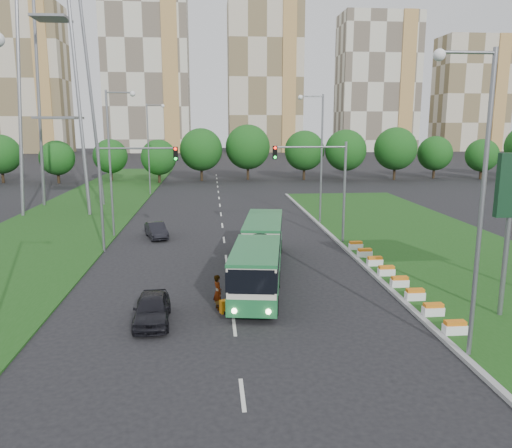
{
  "coord_description": "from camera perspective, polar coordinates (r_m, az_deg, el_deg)",
  "views": [
    {
      "loc": [
        -3.95,
        -27.9,
        9.26
      ],
      "look_at": [
        -0.96,
        5.4,
        2.6
      ],
      "focal_mm": 35.0,
      "sensor_mm": 36.0,
      "label": 1
    }
  ],
  "objects": [
    {
      "name": "articulated_bus",
      "position": [
        30.78,
        0.31,
        -3.21
      ],
      "size": [
        2.43,
        15.56,
        2.56
      ],
      "rotation": [
        0.0,
        0.0,
        -0.15
      ],
      "color": "beige",
      "rests_on": "ground"
    },
    {
      "name": "apartment_tower_ceast",
      "position": [
        179.6,
        0.97,
        16.29
      ],
      "size": [
        25.0,
        15.0,
        50.0
      ],
      "primitive_type": "cube",
      "color": "beige",
      "rests_on": "ground"
    },
    {
      "name": "car_left_near",
      "position": [
        24.48,
        -11.79,
        -9.44
      ],
      "size": [
        1.84,
        4.19,
        1.4
      ],
      "primitive_type": "imported",
      "rotation": [
        0.0,
        0.0,
        0.05
      ],
      "color": "black",
      "rests_on": "ground"
    },
    {
      "name": "apartment_tower_west",
      "position": [
        188.66,
        -24.88,
        14.74
      ],
      "size": [
        26.0,
        15.0,
        48.0
      ],
      "primitive_type": "cube",
      "color": "beige",
      "rests_on": "ground"
    },
    {
      "name": "median_kerb",
      "position": [
        38.38,
        10.13,
        -2.74
      ],
      "size": [
        0.3,
        60.0,
        0.18
      ],
      "primitive_type": "cube",
      "color": "#989898",
      "rests_on": "ground"
    },
    {
      "name": "shopping_trolley",
      "position": [
        25.31,
        -3.66,
        -9.42
      ],
      "size": [
        0.39,
        0.41,
        0.67
      ],
      "rotation": [
        0.0,
        0.0,
        0.38
      ],
      "color": "orange",
      "rests_on": "ground"
    },
    {
      "name": "grass_median",
      "position": [
        40.75,
        19.61,
        -2.43
      ],
      "size": [
        14.0,
        60.0,
        0.15
      ],
      "primitive_type": "cube",
      "color": "#1A4814",
      "rests_on": "ground"
    },
    {
      "name": "midrise_east",
      "position": [
        201.47,
        23.34,
        13.43
      ],
      "size": [
        24.0,
        14.0,
        40.0
      ],
      "primitive_type": "cube",
      "color": "beige",
      "rests_on": "ground"
    },
    {
      "name": "apartment_tower_east",
      "position": [
        187.95,
        13.64,
        15.3
      ],
      "size": [
        27.0,
        15.0,
        47.0
      ],
      "primitive_type": "cube",
      "color": "beige",
      "rests_on": "ground"
    },
    {
      "name": "lane_markings",
      "position": [
        48.79,
        -3.93,
        0.3
      ],
      "size": [
        0.2,
        100.0,
        0.01
      ],
      "primitive_type": null,
      "color": "silver",
      "rests_on": "ground"
    },
    {
      "name": "ground",
      "position": [
        29.66,
        2.79,
        -6.94
      ],
      "size": [
        360.0,
        360.0,
        0.0
      ],
      "primitive_type": "plane",
      "color": "black",
      "rests_on": "ground"
    },
    {
      "name": "apartment_tower_cwest",
      "position": [
        179.92,
        -12.35,
        16.35
      ],
      "size": [
        28.0,
        15.0,
        52.0
      ],
      "primitive_type": "cube",
      "color": "beige",
      "rests_on": "ground"
    },
    {
      "name": "left_verge",
      "position": [
        55.5,
        -19.73,
        1.05
      ],
      "size": [
        12.0,
        110.0,
        0.1
      ],
      "primitive_type": "cube",
      "color": "#1A4814",
      "rests_on": "ground"
    },
    {
      "name": "traffic_mast_left",
      "position": [
        37.66,
        -15.0,
        4.92
      ],
      "size": [
        5.76,
        0.32,
        8.0
      ],
      "color": "slate",
      "rests_on": "ground"
    },
    {
      "name": "flower_planters",
      "position": [
        30.87,
        15.36,
        -5.73
      ],
      "size": [
        1.1,
        15.9,
        0.6
      ],
      "primitive_type": null,
      "color": "white",
      "rests_on": "grass_median"
    },
    {
      "name": "tree_line",
      "position": [
        84.2,
        4.45,
        7.99
      ],
      "size": [
        120.0,
        8.0,
        9.0
      ],
      "primitive_type": null,
      "color": "#144A13",
      "rests_on": "ground"
    },
    {
      "name": "car_left_far",
      "position": [
        42.33,
        -11.33,
        -0.71
      ],
      "size": [
        2.42,
        4.1,
        1.28
      ],
      "primitive_type": "imported",
      "rotation": [
        0.0,
        0.0,
        0.3
      ],
      "color": "black",
      "rests_on": "ground"
    },
    {
      "name": "street_lamps",
      "position": [
        38.05,
        -3.71,
        6.33
      ],
      "size": [
        36.0,
        60.0,
        12.0
      ],
      "primitive_type": null,
      "color": "slate",
      "rests_on": "ground"
    },
    {
      "name": "pedestrian",
      "position": [
        25.64,
        -4.39,
        -7.77
      ],
      "size": [
        0.62,
        0.77,
        1.82
      ],
      "primitive_type": "imported",
      "rotation": [
        0.0,
        0.0,
        1.87
      ],
      "color": "gray",
      "rests_on": "ground"
    },
    {
      "name": "traffic_mast_median",
      "position": [
        39.09,
        7.83,
        5.42
      ],
      "size": [
        5.76,
        0.32,
        8.0
      ],
      "color": "slate",
      "rests_on": "ground"
    }
  ]
}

